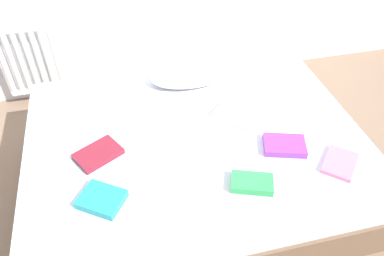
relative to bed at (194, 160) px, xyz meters
The scene contains 10 objects.
ground_plane 0.25m from the bed, ahead, with size 8.00×8.00×0.00m, color #7F6651.
bed is the anchor object (origin of this frame).
radiator 1.60m from the bed, 131.06° to the left, with size 0.44×0.04×0.60m.
pillow 0.60m from the bed, 79.48° to the left, with size 0.55×0.29×0.10m, color white.
textbook_pink 0.88m from the bed, 32.48° to the right, with size 0.22×0.16×0.02m, color pink.
textbook_maroon 0.63m from the bed, behind, with size 0.24×0.17×0.03m, color maroon.
textbook_purple 0.60m from the bed, 29.13° to the right, with size 0.23×0.16×0.04m, color purple.
textbook_green 0.58m from the bed, 68.39° to the right, with size 0.21×0.13×0.04m, color green.
textbook_white 0.40m from the bed, 10.08° to the left, with size 0.24×0.16×0.05m, color white.
textbook_teal 0.74m from the bed, 144.78° to the right, with size 0.21×0.17×0.04m, color teal.
Camera 1 is at (-0.40, -1.61, 2.02)m, focal length 35.29 mm.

